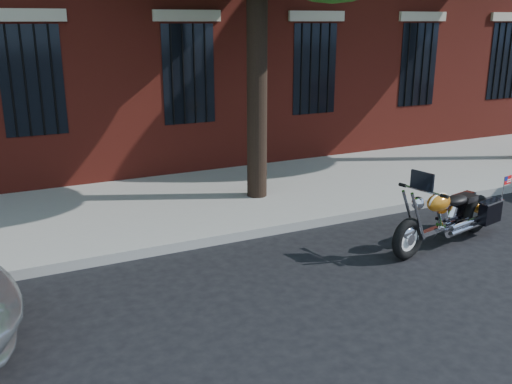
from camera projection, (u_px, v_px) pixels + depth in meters
name	position (u px, v px, depth m)	size (l,w,h in m)	color
ground	(316.00, 266.00, 7.89)	(120.00, 120.00, 0.00)	black
curb	(271.00, 229.00, 9.06)	(40.00, 0.16, 0.15)	gray
sidewalk	(225.00, 198.00, 10.67)	(40.00, 3.60, 0.15)	gray
motorcycle	(450.00, 217.00, 8.57)	(2.49, 1.02, 1.25)	black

